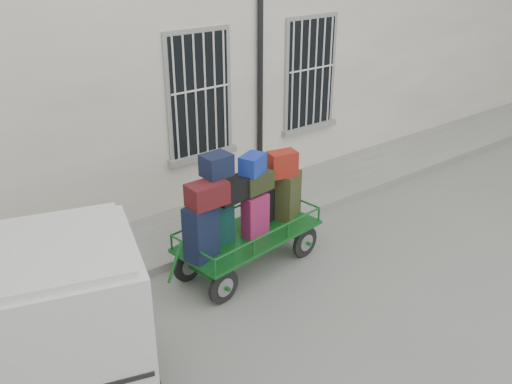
{
  "coord_description": "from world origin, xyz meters",
  "views": [
    {
      "loc": [
        -5.69,
        -5.65,
        5.04
      ],
      "look_at": [
        -0.62,
        1.0,
        1.11
      ],
      "focal_mm": 40.0,
      "sensor_mm": 36.0,
      "label": 1
    }
  ],
  "objects": [
    {
      "name": "ground",
      "position": [
        0.0,
        0.0,
        0.0
      ],
      "size": [
        80.0,
        80.0,
        0.0
      ],
      "primitive_type": "plane",
      "color": "slate",
      "rests_on": "ground"
    },
    {
      "name": "luggage_cart",
      "position": [
        -1.09,
        0.66,
        1.04
      ],
      "size": [
        2.83,
        1.38,
        2.11
      ],
      "rotation": [
        0.0,
        0.0,
        0.14
      ],
      "color": "black",
      "rests_on": "ground"
    },
    {
      "name": "building",
      "position": [
        0.0,
        5.5,
        3.0
      ],
      "size": [
        24.0,
        5.15,
        6.0
      ],
      "color": "beige",
      "rests_on": "ground"
    },
    {
      "name": "sidewalk",
      "position": [
        0.0,
        2.2,
        0.07
      ],
      "size": [
        24.0,
        1.7,
        0.15
      ],
      "primitive_type": "cube",
      "color": "slate",
      "rests_on": "ground"
    }
  ]
}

